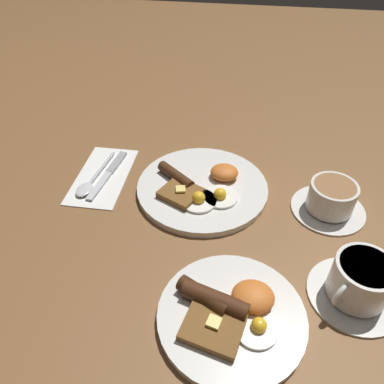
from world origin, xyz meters
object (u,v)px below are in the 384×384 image
Objects in this scene: breakfast_plate_far at (230,313)px; knife at (110,172)px; teacup_far at (359,283)px; spoon at (88,185)px; teacup_near at (331,199)px; breakfast_plate_near at (202,187)px.

breakfast_plate_far is 0.45m from knife.
teacup_far is 0.57m from spoon.
teacup_near is at bearing 92.05° from knife.
spoon is (0.34, -0.27, -0.01)m from breakfast_plate_far.
breakfast_plate_far is (-0.09, 0.30, 0.00)m from breakfast_plate_near.
teacup_near reaches higher than knife.
breakfast_plate_near is at bearing -73.83° from breakfast_plate_far.
spoon is (0.03, 0.05, 0.00)m from knife.
teacup_far is 0.85× the size of knife.
teacup_far reaches higher than spoon.
teacup_far is 0.89× the size of spoon.
teacup_near is at bearing -84.75° from teacup_far.
teacup_far is (-0.29, 0.22, 0.02)m from breakfast_plate_near.
breakfast_plate_near is at bearing -38.04° from teacup_far.
teacup_near is 0.87× the size of spoon.
spoon reaches higher than knife.
knife is at bearing 157.45° from spoon.
breakfast_plate_near is 1.22× the size of breakfast_plate_far.
breakfast_plate_near is 0.22m from knife.
teacup_far is at bearing 76.99° from spoon.
teacup_far reaches higher than breakfast_plate_near.
breakfast_plate_near is 0.25m from spoon.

